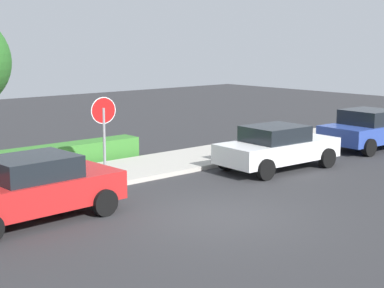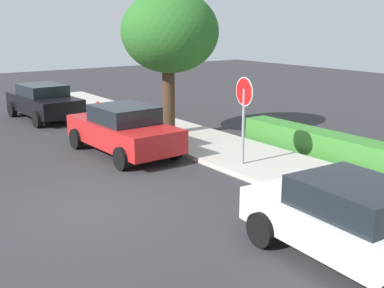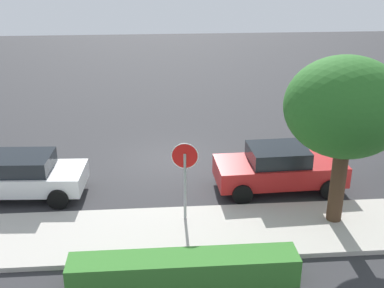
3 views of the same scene
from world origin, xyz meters
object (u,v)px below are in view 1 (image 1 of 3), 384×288
Objects in this scene: parked_car_red at (31,188)px; parked_car_blue at (369,129)px; stop_sign at (104,124)px; parked_car_white at (277,147)px.

parked_car_blue is at bearing -0.22° from parked_car_red.
stop_sign reaches higher than parked_car_white.
stop_sign is 0.59× the size of parked_car_red.
parked_car_blue reaches higher than parked_car_white.
stop_sign is at bearing 158.22° from parked_car_white.
parked_car_red is at bearing 179.01° from parked_car_white.
parked_car_white is (5.14, -2.06, -0.99)m from stop_sign.
parked_car_red is at bearing 179.78° from parked_car_blue.
parked_car_red is at bearing -149.37° from stop_sign.
parked_car_blue is (10.57, -1.96, -0.96)m from stop_sign.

